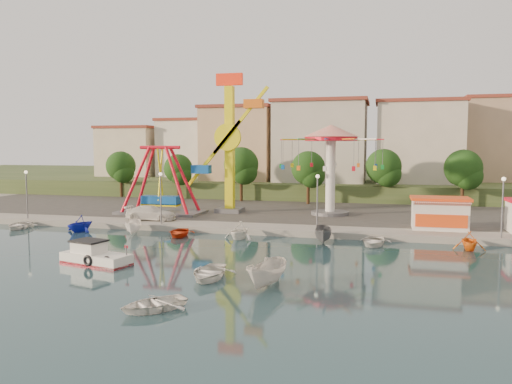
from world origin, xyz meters
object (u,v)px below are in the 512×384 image
(rowboat_a, at_px, (209,272))
(van, at_px, (151,213))
(kamikaze_tower, at_px, (232,147))
(skiff, at_px, (267,274))
(cabin_motorboat, at_px, (95,257))
(pirate_ship_ride, at_px, (160,182))
(wave_swinger, at_px, (331,149))

(rowboat_a, xyz_separation_m, van, (-13.43, 19.11, 0.95))
(kamikaze_tower, bearing_deg, skiff, -68.93)
(cabin_motorboat, bearing_deg, pirate_ship_ride, 116.89)
(skiff, bearing_deg, rowboat_a, 177.88)
(pirate_ship_ride, relative_size, skiff, 2.34)
(skiff, distance_m, van, 26.64)
(wave_swinger, bearing_deg, van, -153.44)
(rowboat_a, bearing_deg, skiff, -16.28)
(skiff, relative_size, van, 0.80)
(pirate_ship_ride, bearing_deg, wave_swinger, 11.44)
(cabin_motorboat, bearing_deg, wave_swinger, 75.30)
(rowboat_a, distance_m, skiff, 4.20)
(pirate_ship_ride, distance_m, kamikaze_tower, 9.36)
(wave_swinger, height_order, van, wave_swinger)
(rowboat_a, bearing_deg, wave_swinger, 77.45)
(pirate_ship_ride, distance_m, cabin_motorboat, 23.32)
(skiff, bearing_deg, cabin_motorboat, 179.31)
(cabin_motorboat, distance_m, van, 17.69)
(wave_swinger, relative_size, skiff, 2.72)
(wave_swinger, relative_size, van, 2.16)
(pirate_ship_ride, relative_size, kamikaze_tower, 0.61)
(pirate_ship_ride, relative_size, van, 1.87)
(wave_swinger, xyz_separation_m, cabin_motorboat, (-14.24, -26.33, -7.70))
(wave_swinger, bearing_deg, skiff, -91.44)
(kamikaze_tower, height_order, van, kamikaze_tower)
(rowboat_a, bearing_deg, kamikaze_tower, 101.11)
(pirate_ship_ride, xyz_separation_m, wave_swinger, (19.48, 3.94, 3.80))
(wave_swinger, height_order, skiff, wave_swinger)
(van, bearing_deg, rowboat_a, -149.86)
(pirate_ship_ride, xyz_separation_m, kamikaze_tower, (7.89, 2.95, 4.09))
(kamikaze_tower, bearing_deg, wave_swinger, 4.87)
(rowboat_a, bearing_deg, van, 122.20)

